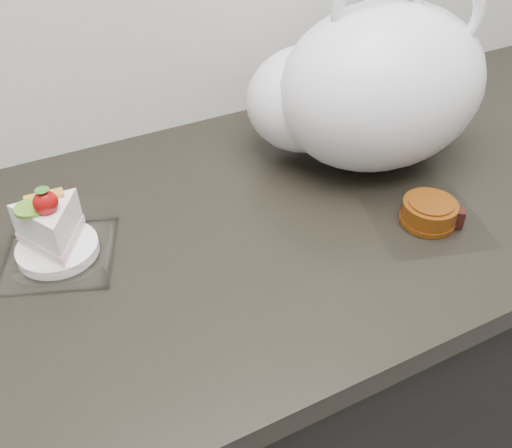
% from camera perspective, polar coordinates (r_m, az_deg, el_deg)
% --- Properties ---
extents(counter, '(2.04, 0.64, 0.90)m').
position_cam_1_polar(counter, '(1.18, -2.14, -17.12)').
color(counter, black).
rests_on(counter, ground).
extents(cake_tray, '(0.20, 0.20, 0.12)m').
position_cam_1_polar(cake_tray, '(0.82, -19.50, -1.32)').
color(cake_tray, white).
rests_on(cake_tray, counter).
extents(mooncake_wrap, '(0.20, 0.19, 0.04)m').
position_cam_1_polar(mooncake_wrap, '(0.88, 16.97, 0.94)').
color(mooncake_wrap, white).
rests_on(mooncake_wrap, counter).
extents(plastic_bag, '(0.44, 0.39, 0.33)m').
position_cam_1_polar(plastic_bag, '(0.96, 11.01, 13.23)').
color(plastic_bag, white).
rests_on(plastic_bag, counter).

